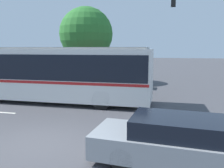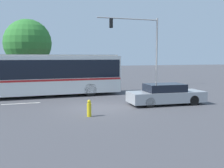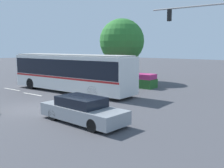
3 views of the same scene
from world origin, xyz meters
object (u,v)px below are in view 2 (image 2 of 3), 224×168
Objects in this scene: sedan_foreground at (166,95)px; traffic_light_pole at (143,40)px; street_tree_left at (28,43)px; fire_hydrant at (89,109)px; city_bus at (42,73)px.

traffic_light_pole reaches higher than sedan_foreground.
traffic_light_pole is at bearing 76.24° from sedan_foreground.
traffic_light_pole is 11.89m from street_tree_left.
street_tree_left reaches higher than fire_hydrant.
street_tree_left is at bearing -85.90° from city_bus.
sedan_foreground is at bearing 18.16° from fire_hydrant.
traffic_light_pole is at bearing -159.25° from city_bus.
city_bus is 8.89m from street_tree_left.
street_tree_left is 16.94m from fire_hydrant.
fire_hydrant is at bearing -81.65° from street_tree_left.
city_bus is at bearing -84.99° from street_tree_left.
street_tree_left reaches higher than city_bus.
traffic_light_pole is 15.36m from fire_hydrant.
sedan_foreground is 0.71× the size of traffic_light_pole.
city_bus is 2.40× the size of sedan_foreground.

